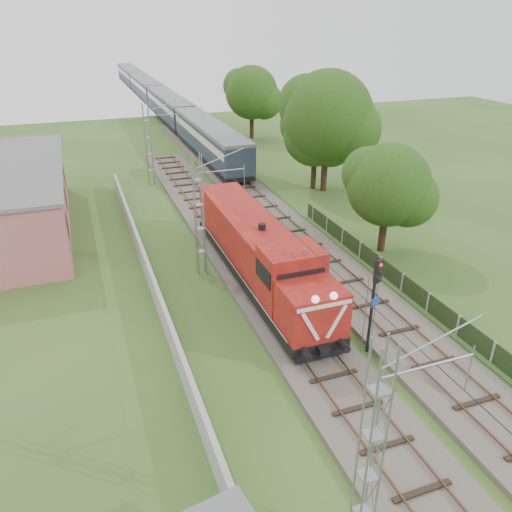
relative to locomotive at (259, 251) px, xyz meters
name	(u,v)px	position (x,y,z in m)	size (l,w,h in m)	color
ground	(327,374)	(0.00, -9.31, -2.30)	(140.00, 140.00, 0.00)	#2B4F1D
track_main	(272,299)	(0.00, -2.31, -2.12)	(4.20, 70.00, 0.45)	#6B6054
track_side	(271,215)	(5.00, 10.69, -2.12)	(4.20, 80.00, 0.45)	#6B6054
catenary	(200,216)	(-2.95, 2.69, 1.75)	(3.31, 70.00, 8.00)	gray
boundary_wall	(148,271)	(-6.50, 2.69, -1.55)	(0.25, 40.00, 1.50)	#9E9E99
station_building	(10,199)	(-15.00, 14.69, 0.33)	(8.40, 20.40, 5.22)	#B15F60
fence	(428,302)	(8.00, -6.31, -1.70)	(0.12, 32.00, 1.20)	black
locomotive	(259,251)	(0.00, 0.00, 0.00)	(3.10, 17.71, 4.50)	black
coach_rake	(156,95)	(5.00, 65.74, 0.30)	(3.16, 94.42, 3.66)	black
signal_post	(375,289)	(2.73, -8.52, 1.35)	(0.56, 0.46, 5.32)	black
tree_a	(389,186)	(10.13, 1.72, 2.56)	(6.01, 5.72, 7.79)	#3E2619
tree_b	(329,117)	(12.47, 15.42, 4.71)	(8.66, 8.25, 11.23)	#3E2619
tree_c	(316,134)	(11.86, 16.50, 2.94)	(6.48, 6.17, 8.40)	#3E2619
tree_d	(252,93)	(13.64, 39.52, 3.64)	(7.35, 7.00, 9.53)	#3E2619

